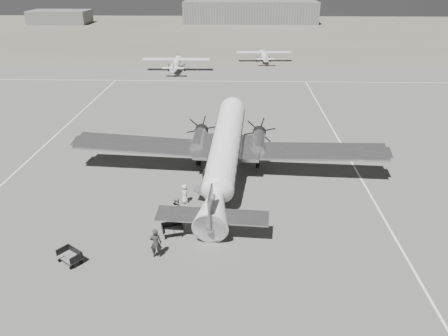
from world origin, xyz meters
TOP-DOWN VIEW (x-y plane):
  - ground at (0.00, 0.00)m, footprint 260.00×260.00m
  - taxi_line_right at (12.00, 0.00)m, footprint 0.15×80.00m
  - taxi_line_left at (-18.00, 10.00)m, footprint 0.15×60.00m
  - taxi_line_horizon at (0.00, 40.00)m, footprint 90.00×0.15m
  - grass_infield at (0.00, 95.00)m, footprint 260.00×90.00m
  - hangar_main at (5.00, 120.00)m, footprint 42.00×14.00m
  - shed_secondary at (-55.00, 115.00)m, footprint 18.00×10.00m
  - dc3_airliner at (0.43, 4.62)m, footprint 28.54×20.82m
  - light_plane_left at (-9.21, 46.79)m, footprint 11.79×9.65m
  - light_plane_right at (6.16, 55.30)m, footprint 10.64×8.78m
  - baggage_cart_near at (-2.82, -3.45)m, footprint 1.70×1.42m
  - baggage_cart_far at (-8.59, -6.67)m, footprint 1.86×1.76m
  - ground_crew at (-3.48, -5.86)m, footprint 0.77×0.55m
  - ramp_agent at (-2.69, -1.65)m, footprint 0.86×1.03m
  - passenger at (-2.50, 1.00)m, footprint 0.66×0.84m

SIDE VIEW (x-z plane):
  - ground at x=0.00m, z-range 0.00..0.00m
  - grass_infield at x=0.00m, z-range 0.00..0.01m
  - taxi_line_right at x=12.00m, z-range 0.00..0.01m
  - taxi_line_left at x=-18.00m, z-range 0.00..0.01m
  - taxi_line_horizon at x=0.00m, z-range 0.00..0.01m
  - baggage_cart_near at x=-2.82m, z-range 0.00..0.82m
  - baggage_cart_far at x=-8.59m, z-range 0.00..0.86m
  - passenger at x=-2.50m, z-range 0.00..1.52m
  - ramp_agent at x=-2.69m, z-range 0.00..1.89m
  - ground_crew at x=-3.48m, z-range 0.00..1.97m
  - light_plane_right at x=6.16m, z-range 0.00..2.14m
  - light_plane_left at x=-9.21m, z-range 0.00..2.40m
  - shed_secondary at x=-55.00m, z-range 0.00..4.00m
  - dc3_airliner at x=0.43m, z-range 0.00..5.19m
  - hangar_main at x=5.00m, z-range 0.00..6.60m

